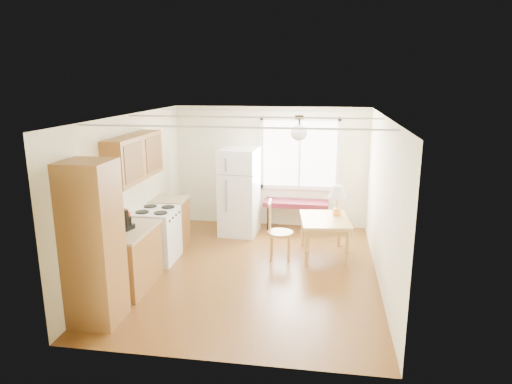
% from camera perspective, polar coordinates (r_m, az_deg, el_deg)
% --- Properties ---
extents(room_shell, '(4.60, 5.60, 2.62)m').
position_cam_1_polar(room_shell, '(7.15, -0.57, -0.58)').
color(room_shell, '#502C10').
rests_on(room_shell, ground).
extents(kitchen_run, '(0.65, 3.40, 2.20)m').
position_cam_1_polar(kitchen_run, '(7.16, -15.13, -4.47)').
color(kitchen_run, brown).
rests_on(kitchen_run, ground).
extents(window_unit, '(1.64, 0.05, 1.51)m').
position_cam_1_polar(window_unit, '(9.44, 5.48, 4.79)').
color(window_unit, white).
rests_on(window_unit, room_shell).
extents(pendant_light, '(0.26, 0.26, 0.40)m').
position_cam_1_polar(pendant_light, '(7.29, 5.41, 7.53)').
color(pendant_light, black).
rests_on(pendant_light, room_shell).
extents(refrigerator, '(0.76, 0.77, 1.73)m').
position_cam_1_polar(refrigerator, '(9.05, -2.14, 0.02)').
color(refrigerator, white).
rests_on(refrigerator, ground).
extents(bench, '(1.33, 0.51, 0.61)m').
position_cam_1_polar(bench, '(9.41, 5.01, -1.52)').
color(bench, '#5B1523').
rests_on(bench, ground).
extents(dining_table, '(0.94, 1.17, 0.68)m').
position_cam_1_polar(dining_table, '(8.09, 8.56, -3.97)').
color(dining_table, '#B38444').
rests_on(dining_table, ground).
extents(chair, '(0.44, 0.44, 1.01)m').
position_cam_1_polar(chair, '(7.89, 2.37, -4.27)').
color(chair, '#B38444').
rests_on(chair, ground).
extents(table_lamp, '(0.32, 0.32, 0.55)m').
position_cam_1_polar(table_lamp, '(8.17, 10.17, -0.20)').
color(table_lamp, gold).
rests_on(table_lamp, dining_table).
extents(coffee_maker, '(0.21, 0.25, 0.33)m').
position_cam_1_polar(coffee_maker, '(6.92, -16.00, -3.63)').
color(coffee_maker, black).
rests_on(coffee_maker, kitchen_run).
extents(kettle, '(0.14, 0.14, 0.26)m').
position_cam_1_polar(kettle, '(7.14, -15.93, -3.18)').
color(kettle, red).
rests_on(kettle, kitchen_run).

